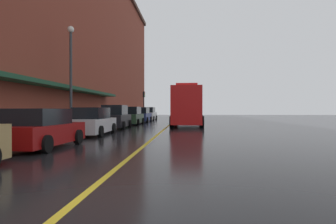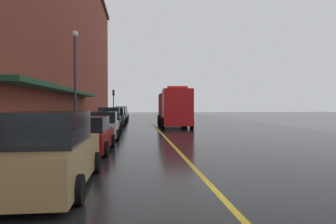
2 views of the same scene
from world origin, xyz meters
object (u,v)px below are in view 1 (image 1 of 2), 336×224
at_px(parked_car_3, 115,118).
at_px(parked_car_4, 132,116).
at_px(parked_car_1, 41,129).
at_px(parking_meter_2, 61,118).
at_px(parked_car_2, 93,122).
at_px(parked_car_5, 142,115).
at_px(fire_truck, 188,107).
at_px(parked_car_6, 149,114).
at_px(parking_meter_1, 139,113).
at_px(street_lamp_left, 71,67).
at_px(traffic_light_near, 144,100).
at_px(parking_meter_0, 109,115).

xyz_separation_m(parked_car_3, parked_car_4, (0.15, 6.04, -0.03)).
distance_m(parked_car_1, parking_meter_2, 5.04).
height_order(parked_car_1, parked_car_2, parked_car_2).
distance_m(parked_car_5, fire_truck, 10.07).
xyz_separation_m(parked_car_3, parked_car_6, (0.16, 18.74, -0.00)).
height_order(parked_car_2, parked_car_3, parked_car_3).
relative_size(fire_truck, parking_meter_1, 6.59).
relative_size(parking_meter_2, street_lamp_left, 0.19).
xyz_separation_m(parked_car_5, traffic_light_near, (-1.42, 11.00, 2.31)).
bearing_deg(street_lamp_left, parked_car_4, 78.54).
height_order(parked_car_3, traffic_light_near, traffic_light_near).
xyz_separation_m(parked_car_2, fire_truck, (5.69, 9.96, 0.99)).
bearing_deg(parking_meter_0, parking_meter_2, -90.00).
bearing_deg(parking_meter_2, parking_meter_0, 90.00).
distance_m(fire_truck, parking_meter_1, 16.45).
bearing_deg(parked_car_4, street_lamp_left, 168.54).
relative_size(fire_truck, parking_meter_2, 6.59).
bearing_deg(parked_car_3, traffic_light_near, 2.05).
distance_m(parked_car_3, parked_car_4, 6.04).
distance_m(parked_car_2, parked_car_5, 18.22).
xyz_separation_m(parked_car_2, parking_meter_2, (-1.47, -1.09, 0.28)).
xyz_separation_m(parked_car_5, parking_meter_2, (-1.48, -19.31, 0.22)).
bearing_deg(parked_car_1, fire_truck, -18.45).
distance_m(parked_car_1, parked_car_3, 11.91).
bearing_deg(parking_meter_1, parked_car_6, -1.34).
height_order(parked_car_1, parking_meter_2, parked_car_1).
height_order(parked_car_1, fire_truck, fire_truck).
bearing_deg(parked_car_4, parking_meter_2, 173.53).
bearing_deg(parked_car_2, fire_truck, -30.32).
height_order(parked_car_4, fire_truck, fire_truck).
height_order(parked_car_2, parked_car_5, parked_car_5).
bearing_deg(parking_meter_0, parked_car_3, -65.97).
bearing_deg(parked_car_6, street_lamp_left, 175.44).
height_order(parking_meter_0, traffic_light_near, traffic_light_near).
height_order(parked_car_3, parking_meter_1, parked_car_3).
relative_size(parked_car_1, parked_car_6, 0.92).
relative_size(parked_car_2, parked_car_3, 1.07).
distance_m(parked_car_6, street_lamp_left, 23.35).
bearing_deg(parked_car_4, parked_car_3, 178.60).
relative_size(parked_car_2, fire_truck, 0.53).
bearing_deg(parked_car_3, parked_car_2, -179.82).
bearing_deg(parked_car_4, parked_car_5, 0.05).
bearing_deg(parked_car_4, parking_meter_0, 153.94).
distance_m(parked_car_4, parking_meter_1, 12.82).
distance_m(parked_car_4, fire_truck, 6.11).
distance_m(parked_car_1, parked_car_6, 30.65).
bearing_deg(street_lamp_left, parked_car_6, 84.79).
distance_m(parked_car_4, parking_meter_2, 13.19).
bearing_deg(parked_car_4, parked_car_6, -0.06).
xyz_separation_m(parked_car_1, parking_meter_1, (-1.35, 30.69, 0.32)).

